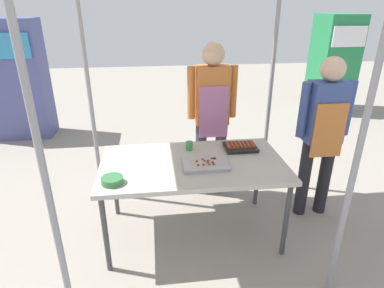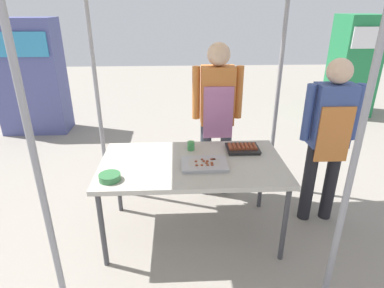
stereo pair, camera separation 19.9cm
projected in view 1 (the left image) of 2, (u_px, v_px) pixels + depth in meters
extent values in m
plane|color=gray|center=(193.00, 231.00, 3.11)|extent=(18.00, 18.00, 0.00)
cube|color=#B7B2A8|center=(193.00, 164.00, 2.82)|extent=(1.60, 0.90, 0.04)
cylinder|color=#3F3F44|center=(106.00, 235.00, 2.53)|extent=(0.04, 0.04, 0.71)
cylinder|color=#3F3F44|center=(286.00, 220.00, 2.70)|extent=(0.04, 0.04, 0.71)
cylinder|color=#3F3F44|center=(115.00, 184.00, 3.24)|extent=(0.04, 0.04, 0.71)
cylinder|color=#3F3F44|center=(257.00, 175.00, 3.41)|extent=(0.04, 0.04, 0.71)
cylinder|color=gray|center=(45.00, 180.00, 1.84)|extent=(0.04, 0.04, 2.19)
cylinder|color=gray|center=(356.00, 161.00, 2.06)|extent=(0.04, 0.04, 2.19)
cylinder|color=gray|center=(91.00, 102.00, 3.29)|extent=(0.04, 0.04, 2.19)
cylinder|color=gray|center=(270.00, 96.00, 3.51)|extent=(0.04, 0.04, 2.19)
cube|color=black|center=(240.00, 148.00, 3.06)|extent=(0.29, 0.23, 0.02)
cube|color=black|center=(240.00, 146.00, 3.06)|extent=(0.30, 0.24, 0.01)
cylinder|color=brown|center=(229.00, 146.00, 3.04)|extent=(0.03, 0.13, 0.03)
cylinder|color=brown|center=(232.00, 146.00, 3.04)|extent=(0.03, 0.13, 0.03)
cylinder|color=brown|center=(236.00, 145.00, 3.05)|extent=(0.03, 0.13, 0.03)
cylinder|color=brown|center=(240.00, 145.00, 3.05)|extent=(0.03, 0.13, 0.03)
cylinder|color=brown|center=(244.00, 145.00, 3.06)|extent=(0.03, 0.13, 0.03)
cylinder|color=brown|center=(248.00, 145.00, 3.06)|extent=(0.03, 0.13, 0.03)
cylinder|color=brown|center=(252.00, 145.00, 3.07)|extent=(0.03, 0.13, 0.03)
cube|color=#ADADB2|center=(205.00, 164.00, 2.75)|extent=(0.38, 0.27, 0.02)
cube|color=#ADADB2|center=(205.00, 163.00, 2.75)|extent=(0.39, 0.28, 0.01)
cylinder|color=tan|center=(206.00, 165.00, 2.69)|extent=(0.26, 0.01, 0.01)
cube|color=brown|center=(209.00, 165.00, 2.70)|extent=(0.02, 0.02, 0.02)
cube|color=brown|center=(203.00, 165.00, 2.69)|extent=(0.02, 0.02, 0.02)
cube|color=brown|center=(214.00, 165.00, 2.70)|extent=(0.02, 0.02, 0.02)
cube|color=brown|center=(198.00, 166.00, 2.69)|extent=(0.02, 0.02, 0.02)
cylinder|color=tan|center=(206.00, 163.00, 2.73)|extent=(0.26, 0.01, 0.01)
cube|color=brown|center=(213.00, 163.00, 2.73)|extent=(0.02, 0.02, 0.02)
cube|color=brown|center=(208.00, 163.00, 2.73)|extent=(0.02, 0.02, 0.02)
cylinder|color=tan|center=(205.00, 161.00, 2.76)|extent=(0.26, 0.01, 0.01)
cube|color=brown|center=(197.00, 162.00, 2.75)|extent=(0.02, 0.02, 0.02)
cube|color=brown|center=(205.00, 161.00, 2.76)|extent=(0.02, 0.02, 0.02)
cube|color=brown|center=(208.00, 161.00, 2.76)|extent=(0.02, 0.02, 0.02)
cylinder|color=tan|center=(204.00, 159.00, 2.79)|extent=(0.26, 0.01, 0.01)
cube|color=brown|center=(203.00, 160.00, 2.79)|extent=(0.02, 0.02, 0.02)
cube|color=brown|center=(212.00, 159.00, 2.80)|extent=(0.02, 0.02, 0.02)
cube|color=brown|center=(214.00, 159.00, 2.80)|extent=(0.02, 0.02, 0.02)
cube|color=brown|center=(215.00, 159.00, 2.80)|extent=(0.02, 0.02, 0.02)
cylinder|color=#33723F|center=(112.00, 180.00, 2.47)|extent=(0.17, 0.17, 0.05)
cylinder|color=#3F994C|center=(189.00, 146.00, 3.03)|extent=(0.07, 0.07, 0.08)
cylinder|color=#333842|center=(201.00, 159.00, 3.61)|extent=(0.12, 0.12, 0.85)
cylinder|color=#333842|center=(220.00, 158.00, 3.64)|extent=(0.12, 0.12, 0.85)
cube|color=#CC7233|center=(212.00, 95.00, 3.33)|extent=(0.34, 0.20, 0.60)
cube|color=#B26B9E|center=(214.00, 112.00, 3.29)|extent=(0.30, 0.02, 0.54)
cylinder|color=#CC7233|center=(191.00, 93.00, 3.30)|extent=(0.08, 0.08, 0.54)
cylinder|color=#CC7233|center=(233.00, 92.00, 3.35)|extent=(0.08, 0.08, 0.54)
sphere|color=#D8B293|center=(213.00, 54.00, 3.17)|extent=(0.23, 0.23, 0.23)
cylinder|color=black|center=(304.00, 178.00, 3.25)|extent=(0.12, 0.12, 0.81)
cylinder|color=black|center=(324.00, 177.00, 3.27)|extent=(0.12, 0.12, 0.81)
cube|color=#384C8C|center=(326.00, 112.00, 2.98)|extent=(0.34, 0.20, 0.57)
cube|color=#CC7233|center=(329.00, 131.00, 2.94)|extent=(0.30, 0.02, 0.52)
cylinder|color=#384C8C|center=(303.00, 110.00, 2.95)|extent=(0.08, 0.08, 0.52)
cylinder|color=#384C8C|center=(348.00, 108.00, 3.00)|extent=(0.08, 0.08, 0.52)
sphere|color=#D8B293|center=(333.00, 69.00, 2.82)|extent=(0.22, 0.22, 0.22)
cube|color=#4C518C|center=(11.00, 80.00, 5.04)|extent=(1.04, 0.51, 1.83)
cube|color=#237F47|center=(333.00, 64.00, 6.35)|extent=(0.71, 0.74, 1.84)
cube|color=white|center=(350.00, 36.00, 5.77)|extent=(0.64, 0.03, 0.36)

